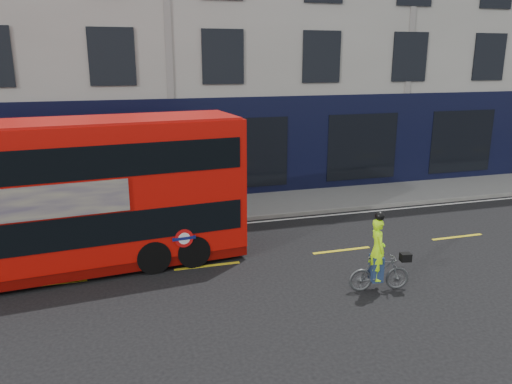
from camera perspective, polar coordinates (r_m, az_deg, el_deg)
name	(u,v)px	position (r m, az deg, el deg)	size (l,w,h in m)	color
ground	(219,290)	(12.39, -4.23, -11.09)	(120.00, 120.00, 0.00)	black
pavement	(181,211)	(18.35, -8.60, -2.21)	(60.00, 3.00, 0.12)	slate
kerb	(187,224)	(16.93, -7.88, -3.64)	(60.00, 0.12, 0.13)	gray
building_terrace	(153,11)	(24.03, -11.65, 19.64)	(50.00, 10.07, 15.00)	#A7A49E
road_edge_line	(189,229)	(16.67, -7.71, -4.16)	(58.00, 0.10, 0.01)	silver
lane_dashes	(207,266)	(13.73, -5.59, -8.41)	(58.00, 0.12, 0.01)	gold
bus	(53,197)	(13.68, -22.17, -0.56)	(10.01, 3.14, 3.97)	red
cyclist	(379,264)	(12.41, 13.87, -8.04)	(1.54, 0.65, 2.01)	#4F5255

